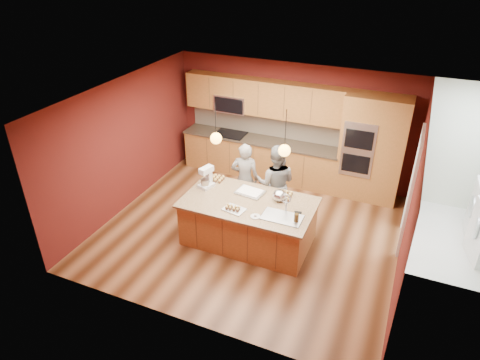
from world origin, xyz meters
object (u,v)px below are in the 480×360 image
at_px(person_right, 276,183).
at_px(mixing_bowl, 280,196).
at_px(island, 249,221).
at_px(stand_mixer, 206,178).
at_px(person_left, 245,179).

distance_m(person_right, mixing_bowl, 0.74).
relative_size(island, stand_mixer, 5.79).
distance_m(person_left, stand_mixer, 0.92).
height_order(person_right, stand_mixer, person_right).
bearing_deg(person_left, island, 102.57).
relative_size(island, mixing_bowl, 9.39).
bearing_deg(island, stand_mixer, 168.85).
xyz_separation_m(island, person_left, (-0.47, 0.92, 0.32)).
xyz_separation_m(stand_mixer, mixing_bowl, (1.43, 0.08, -0.08)).
relative_size(island, person_right, 1.46).
bearing_deg(island, mixing_bowl, 29.00).
height_order(stand_mixer, mixing_bowl, stand_mixer).
distance_m(island, stand_mixer, 1.14).
relative_size(person_left, mixing_bowl, 6.11).
distance_m(person_left, mixing_bowl, 1.17).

